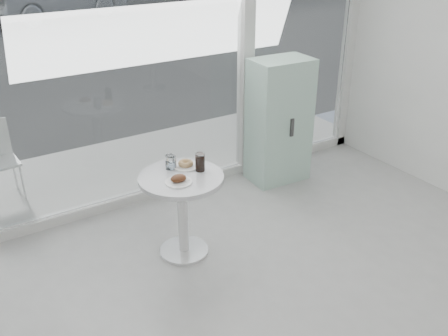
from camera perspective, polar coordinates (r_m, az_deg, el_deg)
storefront at (r=5.07m, az=-5.41°, el=15.13°), size 5.00×0.14×3.00m
main_table at (r=4.29m, az=-4.82°, el=-3.53°), size 0.72×0.72×0.77m
patio_deck at (r=6.26m, az=-8.74°, el=0.82°), size 5.60×1.60×0.05m
mint_cabinet at (r=5.59m, az=6.31°, el=5.33°), size 0.67×0.47×1.40m
plate_fritter at (r=4.08m, az=-5.18°, el=-1.33°), size 0.22×0.22×0.07m
plate_donut at (r=4.34m, az=-4.40°, el=0.40°), size 0.23×0.23×0.05m
water_tumbler_a at (r=4.30m, az=-6.20°, el=0.60°), size 0.08×0.08×0.13m
water_tumbler_b at (r=4.31m, az=-5.95°, el=0.56°), size 0.07×0.07×0.11m
cola_glass at (r=4.24m, az=-2.75°, el=0.64°), size 0.08×0.08×0.16m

